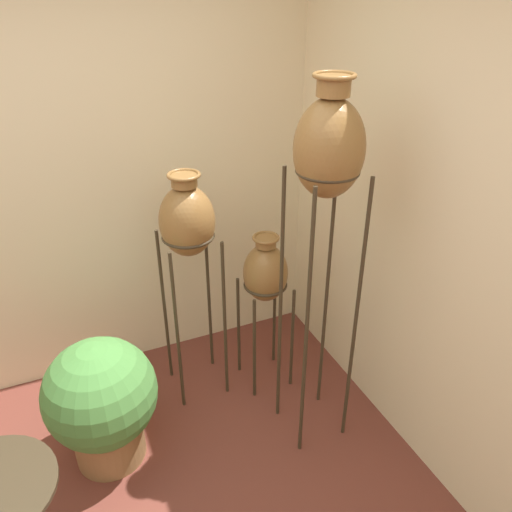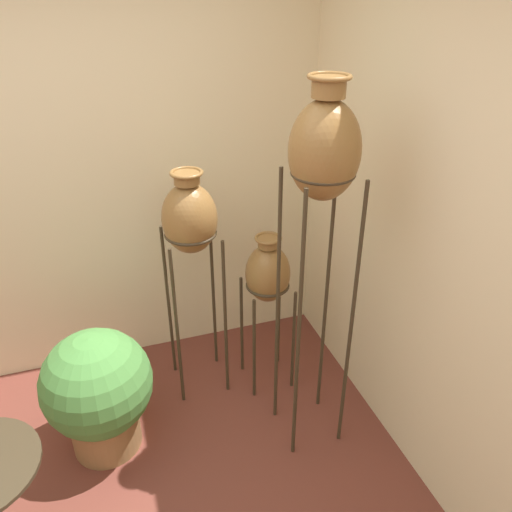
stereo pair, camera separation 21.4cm
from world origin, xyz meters
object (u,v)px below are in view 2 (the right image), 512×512
vase_stand_tall (324,158)px  vase_stand_short (268,275)px  potted_plant (98,390)px  vase_stand_medium (190,222)px

vase_stand_tall → vase_stand_short: bearing=99.9°
vase_stand_tall → potted_plant: 1.69m
vase_stand_medium → vase_stand_short: 0.57m
vase_stand_short → potted_plant: bearing=-167.8°
potted_plant → vase_stand_short: bearing=12.2°
vase_stand_short → potted_plant: size_ratio=1.40×
vase_stand_tall → potted_plant: (-1.12, 0.25, -1.24)m
vase_stand_short → potted_plant: vase_stand_short is taller
potted_plant → vase_stand_medium: bearing=29.1°
vase_stand_short → potted_plant: 1.13m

